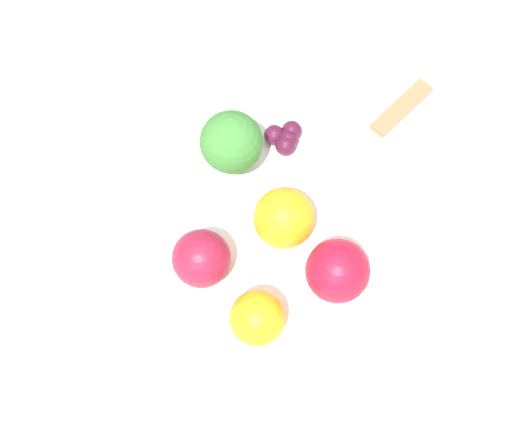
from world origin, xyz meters
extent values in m
plane|color=gray|center=(0.00, 0.00, 0.00)|extent=(6.00, 6.00, 0.00)
cube|color=beige|center=(0.00, 0.00, 0.01)|extent=(1.20, 1.20, 0.02)
cylinder|color=white|center=(0.00, 0.00, 0.04)|extent=(0.22, 0.22, 0.03)
cylinder|color=#8CB76B|center=(-0.04, -0.04, 0.06)|extent=(0.02, 0.02, 0.02)
sphere|color=#387A33|center=(-0.04, -0.04, 0.09)|extent=(0.05, 0.05, 0.05)
sphere|color=#B7142D|center=(0.03, 0.07, 0.08)|extent=(0.05, 0.05, 0.05)
sphere|color=maroon|center=(0.05, -0.02, 0.07)|extent=(0.04, 0.04, 0.04)
sphere|color=orange|center=(0.00, 0.02, 0.07)|extent=(0.05, 0.05, 0.05)
sphere|color=orange|center=(0.08, 0.03, 0.07)|extent=(0.04, 0.04, 0.04)
sphere|color=#47142D|center=(-0.07, 0.00, 0.06)|extent=(0.02, 0.02, 0.02)
sphere|color=#47142D|center=(-0.08, 0.00, 0.06)|extent=(0.02, 0.02, 0.02)
sphere|color=#47142D|center=(-0.08, 0.00, 0.06)|extent=(0.02, 0.02, 0.02)
sphere|color=#47142D|center=(-0.08, -0.01, 0.06)|extent=(0.02, 0.02, 0.02)
cube|color=olive|center=(-0.16, 0.08, 0.02)|extent=(0.07, 0.04, 0.01)
camera|label=1|loc=(0.22, 0.08, 0.56)|focal=50.00mm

